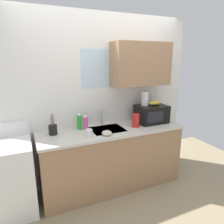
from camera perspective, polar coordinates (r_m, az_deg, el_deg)
kitchen_wall_assembly at (r=3.11m, az=-0.58°, el=5.26°), size 2.83×0.42×2.50m
counter_unit at (r=3.08m, az=-0.03°, el=-12.52°), size 2.06×0.63×0.90m
sink_faucet at (r=3.06m, az=-2.87°, el=-1.51°), size 0.03×0.03×0.23m
stove_range at (r=2.89m, az=-26.98°, el=-16.27°), size 0.60×0.60×1.08m
microwave at (r=3.24m, az=10.96°, el=-0.51°), size 0.46×0.35×0.27m
banana_bunch at (r=3.23m, az=11.83°, el=2.51°), size 0.20×0.11×0.07m
paper_towel_roll at (r=3.17m, az=9.16°, el=3.80°), size 0.11×0.11×0.22m
dish_soap_bottle_pink at (r=2.91m, az=-7.47°, el=-2.84°), size 0.07×0.07×0.21m
dish_soap_bottle_green at (r=2.90m, az=-9.10°, el=-2.64°), size 0.07×0.07×0.24m
cereal_canister at (r=2.99m, az=6.63°, el=-2.35°), size 0.10×0.10×0.19m
mug_white at (r=2.64m, az=-6.38°, el=-5.81°), size 0.08×0.08×0.09m
utensil_crock at (r=2.79m, az=-16.17°, el=-4.68°), size 0.11×0.11×0.28m
small_bowl at (r=2.66m, az=-1.44°, el=-5.89°), size 0.13×0.13×0.06m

